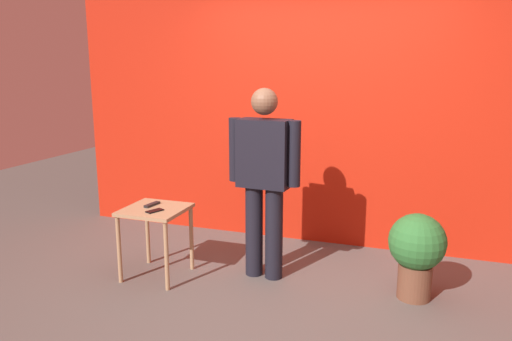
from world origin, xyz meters
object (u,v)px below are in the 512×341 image
object	(u,v)px
standing_person	(264,174)
potted_plant	(417,249)
side_table	(155,219)
tv_remote	(152,204)
cell_phone	(155,211)

from	to	relation	value
standing_person	potted_plant	size ratio (longest dim) A/B	2.36
side_table	tv_remote	size ratio (longest dim) A/B	3.60
standing_person	side_table	world-z (taller)	standing_person
side_table	potted_plant	xyz separation A→B (m)	(2.13, 0.29, -0.10)
potted_plant	cell_phone	bearing A→B (deg)	-169.64
cell_phone	tv_remote	size ratio (longest dim) A/B	0.85
cell_phone	tv_remote	bearing A→B (deg)	151.08
tv_remote	potted_plant	xyz separation A→B (m)	(2.19, 0.24, -0.22)
standing_person	cell_phone	size ratio (longest dim) A/B	11.26
side_table	tv_remote	distance (m)	0.14
tv_remote	potted_plant	bearing A→B (deg)	14.75
cell_phone	side_table	bearing A→B (deg)	143.63
standing_person	side_table	distance (m)	1.01
cell_phone	tv_remote	xyz separation A→B (m)	(-0.11, 0.14, 0.01)
side_table	potted_plant	distance (m)	2.15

